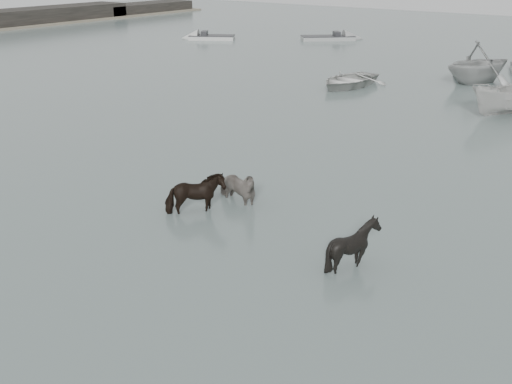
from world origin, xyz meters
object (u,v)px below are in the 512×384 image
Objects in this scene: pony_dark at (196,191)px; pony_black at (354,240)px; pony_pinto at (236,180)px; rowboat_lead at (348,78)px.

pony_dark is 1.02× the size of pony_black.
pony_pinto is 1.42m from pony_dark.
rowboat_lead is at bearing 23.35° from pony_pinto.
pony_dark reaches higher than pony_black.
pony_pinto is at bearing 48.57° from pony_black.
pony_black is at bearing -100.22° from pony_pinto.
rowboat_lead is at bearing 28.62° from pony_dark.
rowboat_lead is (-9.94, 18.47, -0.24)m from pony_black.
pony_black is (5.10, -0.03, -0.02)m from pony_dark.
pony_black is (4.68, -1.38, -0.01)m from pony_pinto.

